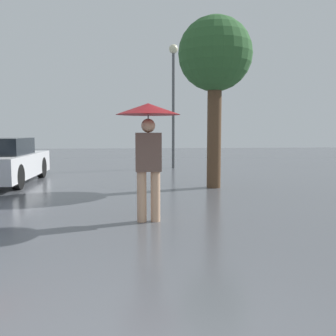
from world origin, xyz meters
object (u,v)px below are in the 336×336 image
(pedestrian, at_px, (148,130))
(tree, at_px, (215,58))
(street_lamp, at_px, (173,85))
(parked_car_farthest, at_px, (0,162))

(pedestrian, bearing_deg, tree, 62.38)
(tree, xyz_separation_m, street_lamp, (-0.47, 5.10, -0.04))
(tree, bearing_deg, pedestrian, -117.62)
(parked_car_farthest, bearing_deg, tree, -13.02)
(parked_car_farthest, distance_m, tree, 6.36)
(tree, distance_m, street_lamp, 5.12)
(parked_car_farthest, xyz_separation_m, street_lamp, (5.18, 3.79, 2.59))
(pedestrian, xyz_separation_m, parked_car_farthest, (-3.85, 4.75, -0.86))
(pedestrian, bearing_deg, street_lamp, 81.11)
(parked_car_farthest, relative_size, street_lamp, 0.84)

